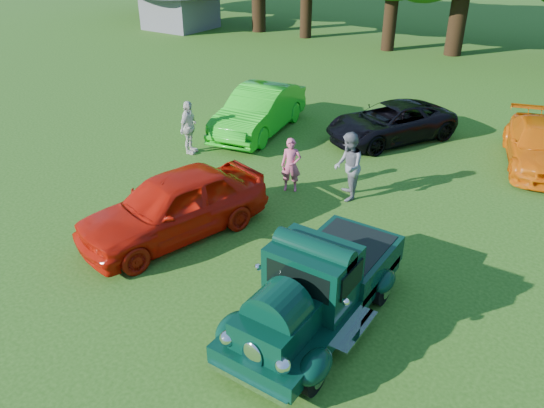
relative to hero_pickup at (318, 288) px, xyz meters
The scene contains 9 objects.
ground 1.71m from the hero_pickup, 149.65° to the left, with size 120.00×120.00×0.00m, color #235012.
hero_pickup is the anchor object (origin of this frame).
red_convertible 4.60m from the hero_pickup, 168.99° to the left, with size 1.94×4.82×1.64m, color red.
back_car_lime 10.52m from the hero_pickup, 131.01° to the left, with size 1.74×4.99×1.64m, color #1CB918.
back_car_black 10.20m from the hero_pickup, 104.73° to the left, with size 2.17×4.70×1.31m, color black.
back_car_orange 10.64m from the hero_pickup, 78.22° to the left, with size 1.87×4.60×1.33m, color #E36208.
spectator_pink 5.69m from the hero_pickup, 126.96° to the left, with size 0.58×0.38×1.59m, color #C14F6E.
spectator_grey 5.33m from the hero_pickup, 110.33° to the left, with size 0.94×0.73×1.94m, color slate.
spectator_white 9.20m from the hero_pickup, 146.89° to the left, with size 1.05×0.44×1.79m, color beige.
Camera 1 is at (5.08, -7.99, 7.03)m, focal length 35.00 mm.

